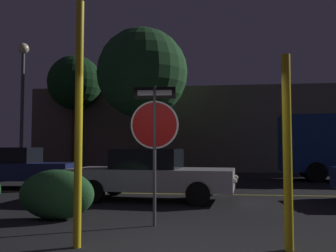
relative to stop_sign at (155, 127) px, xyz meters
name	(u,v)px	position (x,y,z in m)	size (l,w,h in m)	color
road_center_stripe	(196,194)	(0.54, 4.81, -1.80)	(36.43, 0.12, 0.01)	gold
stop_sign	(155,127)	(0.00, 0.00, 0.00)	(0.89, 0.06, 2.56)	#4C4C51
yellow_pole_left	(79,122)	(-0.87, -1.60, -0.01)	(0.11, 0.11, 3.58)	yellow
yellow_pole_right	(287,151)	(2.11, -1.39, -0.43)	(0.12, 0.12, 2.75)	yellow
hedge_bush_1	(57,194)	(-2.02, 0.37, -1.31)	(1.53, 0.80, 0.99)	#285B2D
passing_car_1	(15,168)	(-6.01, 5.97, -1.09)	(4.36, 2.04, 1.44)	navy
passing_car_2	(151,175)	(-0.61, 3.35, -1.11)	(4.62, 2.13, 1.39)	silver
street_lamp	(23,82)	(-8.11, 10.28, 2.83)	(0.53, 0.53, 6.57)	#4C4C51
tree_0	(142,73)	(-2.56, 12.26, 3.53)	(4.74, 4.74, 7.72)	#422D1E
tree_1	(75,83)	(-7.14, 14.69, 3.52)	(3.27, 3.27, 7.00)	#422D1E
building_backdrop	(208,130)	(0.82, 17.38, 0.77)	(21.97, 4.08, 5.15)	#6B5B4C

